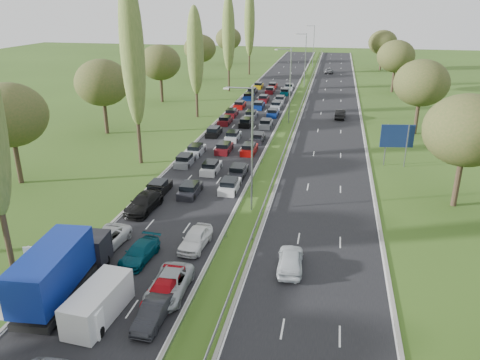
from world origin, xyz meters
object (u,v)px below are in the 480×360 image
Objects in this scene: near_car_2 at (105,240)px; near_car_3 at (144,203)px; info_sign at (35,255)px; white_van_front at (100,302)px; blue_lorry at (61,269)px; direction_sign at (397,138)px; white_van_rear at (100,301)px.

near_car_3 is (0.27, 7.58, 0.07)m from near_car_2.
white_van_front is at bearing -28.18° from info_sign.
direction_sign reaches higher than blue_lorry.
direction_sign is (25.08, 32.53, 1.47)m from blue_lorry.
near_car_2 is at bearing -134.37° from direction_sign.
direction_sign reaches higher than info_sign.
info_sign reaches higher than near_car_2.
blue_lorry is at bearing -127.63° from direction_sign.
white_van_rear is 2.62× the size of info_sign.
near_car_3 is at bearing 106.91° from white_van_rear.
near_car_3 is 16.17m from white_van_rear.
near_car_2 is 7.58m from near_car_3.
white_van_front reaches higher than near_car_2.
direction_sign reaches higher than white_van_rear.
white_van_rear reaches higher than info_sign.
blue_lorry is 4.58× the size of info_sign.
white_van_front is 40.37m from direction_sign.
blue_lorry reaches higher than info_sign.
near_car_3 is 1.18× the size of white_van_front.
info_sign reaches higher than near_car_3.
direction_sign is (21.54, 34.09, 2.44)m from white_van_rear.
info_sign reaches higher than white_van_front.
blue_lorry is 3.99m from white_van_front.
white_van_front is 0.85× the size of white_van_rear.
near_car_3 is at bearing 92.14° from near_car_2.
white_van_rear is at bearing -73.53° from near_car_3.
info_sign is at bearing 142.91° from blue_lorry.
near_car_3 is at bearing 85.40° from blue_lorry.
direction_sign reaches higher than near_car_3.
info_sign is at bearing -124.97° from near_car_2.
near_car_2 is 8.98m from white_van_front.
white_van_front is 8.22m from info_sign.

